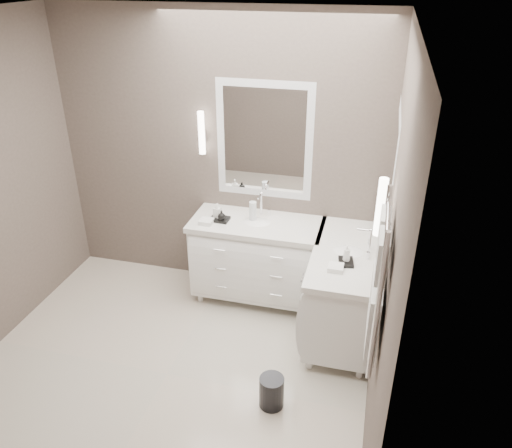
% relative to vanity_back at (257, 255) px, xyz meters
% --- Properties ---
extents(floor, '(3.20, 3.00, 0.01)m').
position_rel_vanity_back_xyz_m(floor, '(-0.45, -1.23, -0.49)').
color(floor, beige).
rests_on(floor, ground).
extents(ceiling, '(3.20, 3.00, 0.01)m').
position_rel_vanity_back_xyz_m(ceiling, '(-0.45, -1.23, 2.22)').
color(ceiling, white).
rests_on(ceiling, wall_back).
extents(wall_back, '(3.20, 0.01, 2.70)m').
position_rel_vanity_back_xyz_m(wall_back, '(-0.45, 0.28, 0.86)').
color(wall_back, '#574B45').
rests_on(wall_back, floor).
extents(wall_front, '(3.20, 0.01, 2.70)m').
position_rel_vanity_back_xyz_m(wall_front, '(-0.45, -2.73, 0.86)').
color(wall_front, '#574B45').
rests_on(wall_front, floor).
extents(wall_right, '(0.01, 3.00, 2.70)m').
position_rel_vanity_back_xyz_m(wall_right, '(1.15, -1.23, 0.86)').
color(wall_right, '#574B45').
rests_on(wall_right, floor).
extents(vanity_back, '(1.24, 0.59, 0.97)m').
position_rel_vanity_back_xyz_m(vanity_back, '(0.00, 0.00, 0.00)').
color(vanity_back, white).
rests_on(vanity_back, floor).
extents(vanity_right, '(0.59, 1.24, 0.97)m').
position_rel_vanity_back_xyz_m(vanity_right, '(0.88, -0.33, 0.00)').
color(vanity_right, white).
rests_on(vanity_right, floor).
extents(mirror_back, '(0.90, 0.02, 1.10)m').
position_rel_vanity_back_xyz_m(mirror_back, '(-0.00, 0.26, 1.06)').
color(mirror_back, white).
rests_on(mirror_back, wall_back).
extents(mirror_right, '(0.02, 0.90, 1.10)m').
position_rel_vanity_back_xyz_m(mirror_right, '(1.14, -0.43, 1.06)').
color(mirror_right, white).
rests_on(mirror_right, wall_right).
extents(sconce_back, '(0.06, 0.06, 0.40)m').
position_rel_vanity_back_xyz_m(sconce_back, '(-0.58, 0.20, 1.11)').
color(sconce_back, white).
rests_on(sconce_back, wall_back).
extents(sconce_right, '(0.06, 0.06, 0.40)m').
position_rel_vanity_back_xyz_m(sconce_right, '(1.08, -1.01, 1.11)').
color(sconce_right, white).
rests_on(sconce_right, wall_right).
extents(towel_bar_corner, '(0.03, 0.22, 0.30)m').
position_rel_vanity_back_xyz_m(towel_bar_corner, '(1.09, 0.13, 0.63)').
color(towel_bar_corner, white).
rests_on(towel_bar_corner, wall_right).
extents(towel_ladder, '(0.06, 0.58, 0.90)m').
position_rel_vanity_back_xyz_m(towel_ladder, '(1.10, -1.63, 0.91)').
color(towel_ladder, white).
rests_on(towel_ladder, wall_right).
extents(waste_bin, '(0.23, 0.23, 0.26)m').
position_rel_vanity_back_xyz_m(waste_bin, '(0.45, -1.32, -0.35)').
color(waste_bin, black).
rests_on(waste_bin, floor).
extents(amenity_tray_back, '(0.18, 0.14, 0.03)m').
position_rel_vanity_back_xyz_m(amenity_tray_back, '(-0.35, -0.06, 0.38)').
color(amenity_tray_back, black).
rests_on(amenity_tray_back, vanity_back).
extents(amenity_tray_right, '(0.14, 0.17, 0.02)m').
position_rel_vanity_back_xyz_m(amenity_tray_right, '(0.87, -0.52, 0.38)').
color(amenity_tray_right, black).
rests_on(amenity_tray_right, vanity_right).
extents(water_bottle, '(0.08, 0.08, 0.19)m').
position_rel_vanity_back_xyz_m(water_bottle, '(-0.04, 0.01, 0.46)').
color(water_bottle, silver).
rests_on(water_bottle, vanity_back).
extents(soap_bottle_a, '(0.08, 0.08, 0.13)m').
position_rel_vanity_back_xyz_m(soap_bottle_a, '(-0.38, -0.04, 0.46)').
color(soap_bottle_a, white).
rests_on(soap_bottle_a, amenity_tray_back).
extents(soap_bottle_b, '(0.09, 0.09, 0.09)m').
position_rel_vanity_back_xyz_m(soap_bottle_b, '(-0.32, -0.09, 0.44)').
color(soap_bottle_b, black).
rests_on(soap_bottle_b, amenity_tray_back).
extents(soap_bottle_c, '(0.07, 0.07, 0.15)m').
position_rel_vanity_back_xyz_m(soap_bottle_c, '(0.87, -0.52, 0.46)').
color(soap_bottle_c, white).
rests_on(soap_bottle_c, amenity_tray_right).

